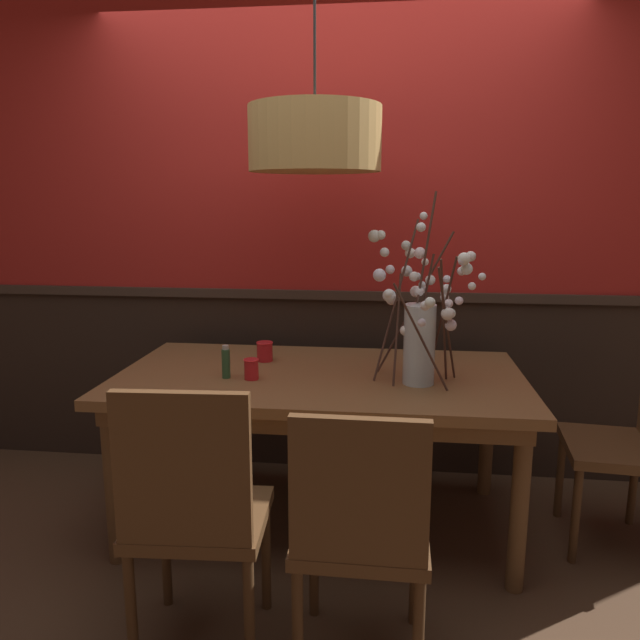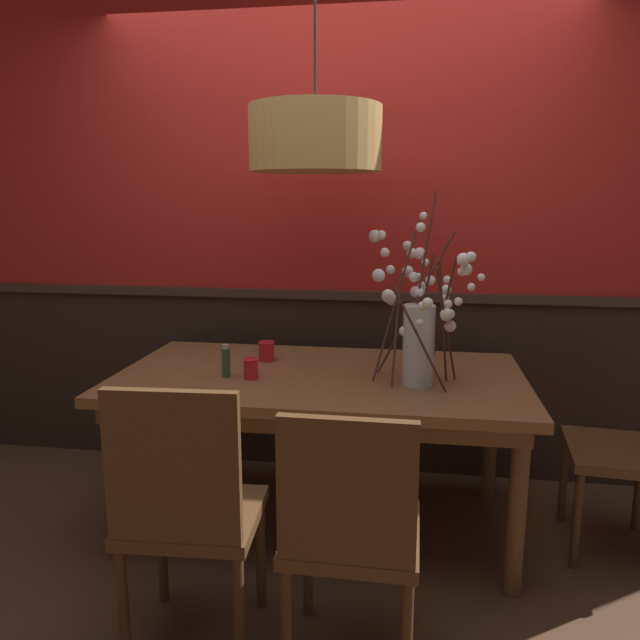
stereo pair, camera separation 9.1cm
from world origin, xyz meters
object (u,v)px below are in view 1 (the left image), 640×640
at_px(candle_holder_nearer_edge, 251,369).
at_px(condiment_bottle, 226,362).
at_px(dining_table, 320,390).
at_px(chair_near_side_right, 361,527).
at_px(vase_with_blossoms, 420,326).
at_px(pendant_lamp, 315,139).
at_px(candle_holder_nearer_center, 265,351).
at_px(chair_far_side_right, 377,367).
at_px(chair_head_east_end, 631,433).
at_px(chair_near_side_left, 194,508).

bearing_deg(candle_holder_nearer_edge, condiment_bottle, 176.06).
bearing_deg(dining_table, chair_near_side_right, -75.45).
relative_size(vase_with_blossoms, candle_holder_nearer_edge, 8.80).
relative_size(vase_with_blossoms, pendant_lamp, 0.65).
bearing_deg(chair_near_side_right, vase_with_blossoms, 76.13).
bearing_deg(candle_holder_nearer_center, condiment_bottle, -110.18).
distance_m(vase_with_blossoms, condiment_bottle, 0.87).
height_order(candle_holder_nearer_edge, condiment_bottle, condiment_bottle).
xyz_separation_m(dining_table, chair_far_side_right, (0.24, 0.92, -0.14)).
height_order(vase_with_blossoms, pendant_lamp, pendant_lamp).
distance_m(dining_table, chair_far_side_right, 0.96).
bearing_deg(pendant_lamp, condiment_bottle, -156.88).
bearing_deg(chair_head_east_end, chair_near_side_right, -141.70).
xyz_separation_m(chair_far_side_right, candle_holder_nearer_edge, (-0.53, -1.05, 0.27)).
height_order(chair_near_side_right, chair_head_east_end, chair_head_east_end).
bearing_deg(candle_holder_nearer_center, pendant_lamp, -27.78).
bearing_deg(chair_near_side_right, candle_holder_nearer_edge, 123.98).
distance_m(chair_far_side_right, condiment_bottle, 1.26).
distance_m(chair_far_side_right, candle_holder_nearer_center, 0.95).
relative_size(vase_with_blossoms, condiment_bottle, 5.48).
bearing_deg(candle_holder_nearer_edge, dining_table, 24.13).
relative_size(chair_head_east_end, condiment_bottle, 6.30).
relative_size(dining_table, pendant_lamp, 1.47).
relative_size(dining_table, condiment_bottle, 12.38).
relative_size(condiment_bottle, pendant_lamp, 0.12).
relative_size(dining_table, candle_holder_nearer_center, 19.16).
height_order(chair_near_side_left, pendant_lamp, pendant_lamp).
relative_size(dining_table, chair_far_side_right, 1.91).
height_order(dining_table, candle_holder_nearer_edge, candle_holder_nearer_edge).
distance_m(chair_near_side_right, chair_head_east_end, 1.44).
relative_size(dining_table, candle_holder_nearer_edge, 19.86).
bearing_deg(candle_holder_nearer_edge, chair_near_side_left, -91.23).
relative_size(dining_table, vase_with_blossoms, 2.26).
height_order(dining_table, chair_far_side_right, chair_far_side_right).
relative_size(chair_near_side_left, condiment_bottle, 6.56).
relative_size(chair_near_side_right, candle_holder_nearer_center, 9.65).
relative_size(chair_far_side_right, condiment_bottle, 6.48).
height_order(dining_table, condiment_bottle, condiment_bottle).
bearing_deg(candle_holder_nearer_center, chair_head_east_end, -6.76).
height_order(chair_far_side_right, vase_with_blossoms, vase_with_blossoms).
bearing_deg(condiment_bottle, chair_head_east_end, 3.41).
distance_m(chair_near_side_right, candle_holder_nearer_center, 1.24).
bearing_deg(vase_with_blossoms, chair_far_side_right, 101.23).
relative_size(dining_table, chair_near_side_right, 1.99).
bearing_deg(dining_table, candle_holder_nearer_edge, -155.87).
height_order(chair_head_east_end, candle_holder_nearer_center, chair_head_east_end).
bearing_deg(chair_near_side_right, chair_near_side_left, 178.72).
height_order(dining_table, vase_with_blossoms, vase_with_blossoms).
relative_size(candle_holder_nearer_edge, condiment_bottle, 0.62).
height_order(vase_with_blossoms, candle_holder_nearer_center, vase_with_blossoms).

